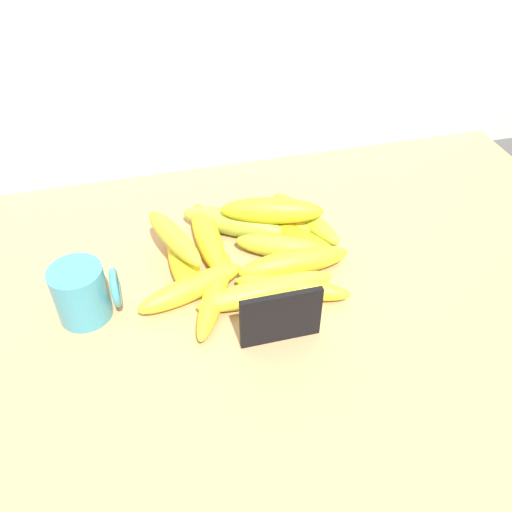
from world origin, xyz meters
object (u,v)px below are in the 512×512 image
object	(u,v)px
banana_7	(265,289)
banana_8	(215,294)
banana_1	(301,240)
banana_4	(283,247)
coffee_mug	(83,293)
banana_0	(184,262)
banana_9	(233,223)
chalkboard_sign	(281,319)
banana_10	(305,218)
banana_2	(291,286)
banana_6	(294,262)
banana_11	(208,237)
banana_13	(272,211)
banana_12	(174,237)
banana_3	(267,226)
banana_5	(191,288)

from	to	relation	value
banana_7	banana_8	distance (cm)	7.31
banana_1	banana_4	world-z (taller)	banana_4
banana_7	banana_8	xyz separation A→B (cm)	(-7.23, 1.06, -0.33)
coffee_mug	banana_0	bearing A→B (deg)	19.75
coffee_mug	banana_9	bearing A→B (deg)	28.03
chalkboard_sign	banana_10	world-z (taller)	chalkboard_sign
banana_2	banana_9	world-z (taller)	banana_9
chalkboard_sign	coffee_mug	bearing A→B (deg)	156.04
banana_6	banana_8	world-z (taller)	banana_6
banana_11	banana_13	distance (cm)	11.22
chalkboard_sign	banana_4	size ratio (longest dim) A/B	0.72
banana_4	banana_11	xyz separation A→B (cm)	(-11.08, 5.30, 0.11)
banana_1	banana_6	world-z (taller)	banana_6
banana_4	banana_6	world-z (taller)	banana_6
banana_7	banana_10	world-z (taller)	banana_7
coffee_mug	banana_10	xyz separation A→B (cm)	(35.93, 11.35, -2.35)
banana_0	banana_12	xyz separation A→B (cm)	(-0.89, 1.46, 3.83)
banana_3	banana_9	size ratio (longest dim) A/B	1.00
banana_1	banana_7	size ratio (longest dim) A/B	0.75
banana_13	banana_2	bearing A→B (deg)	-93.98
banana_11	banana_12	size ratio (longest dim) A/B	1.19
banana_0	banana_1	size ratio (longest dim) A/B	0.98
banana_2	banana_13	bearing A→B (deg)	86.02
banana_7	banana_13	size ratio (longest dim) A/B	1.24
banana_7	banana_10	xyz separation A→B (cm)	(10.85, 14.68, -0.09)
coffee_mug	banana_13	xyz separation A→B (cm)	(29.88, 10.28, 1.13)
chalkboard_sign	banana_6	bearing A→B (deg)	64.53
banana_11	banana_12	world-z (taller)	banana_12
banana_0	banana_1	world-z (taller)	banana_0
chalkboard_sign	banana_0	world-z (taller)	chalkboard_sign
chalkboard_sign	banana_12	bearing A→B (deg)	122.68
banana_2	banana_8	world-z (taller)	same
banana_4	banana_5	world-z (taller)	same
coffee_mug	banana_11	bearing A→B (deg)	28.30
banana_2	banana_10	size ratio (longest dim) A/B	1.01
chalkboard_sign	banana_11	xyz separation A→B (cm)	(-5.87, 21.45, -1.85)
banana_0	banana_3	bearing A→B (deg)	21.64
banana_13	banana_12	bearing A→B (deg)	-167.47
banana_1	banana_3	xyz separation A→B (cm)	(-4.27, 4.93, -0.13)
banana_4	banana_2	bearing A→B (deg)	-98.86
coffee_mug	banana_3	bearing A→B (deg)	20.71
banana_8	banana_9	bearing A→B (deg)	67.85
banana_12	banana_2	bearing A→B (deg)	-33.51
chalkboard_sign	banana_4	world-z (taller)	chalkboard_sign
banana_7	banana_8	size ratio (longest dim) A/B	1.16
chalkboard_sign	banana_2	xyz separation A→B (cm)	(3.88, 7.66, -2.20)
banana_4	banana_1	bearing A→B (deg)	18.81
banana_2	banana_11	bearing A→B (deg)	125.29
banana_4	banana_13	size ratio (longest dim) A/B	0.93
chalkboard_sign	banana_3	distance (cm)	22.76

